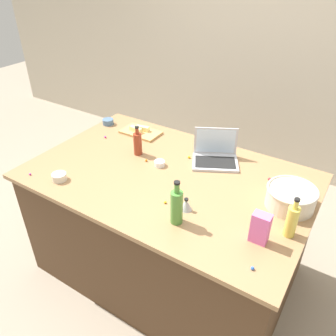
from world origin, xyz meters
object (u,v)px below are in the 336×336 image
at_px(laptop, 215,155).
at_px(bottle_soy, 138,143).
at_px(mixing_bowl_large, 291,197).
at_px(ramekin_wide, 108,122).
at_px(ramekin_small, 160,163).
at_px(cutting_board, 141,132).
at_px(candy_bag, 260,228).
at_px(ramekin_medium, 59,177).
at_px(butter_stick_right, 143,128).
at_px(bottle_oil, 292,221).
at_px(butter_stick_left, 136,129).
at_px(bottle_olive, 177,206).
at_px(kitchen_timer, 186,204).

relative_size(laptop, bottle_soy, 1.72).
distance_m(mixing_bowl_large, ramekin_wide, 1.63).
relative_size(laptop, ramekin_small, 5.26).
relative_size(cutting_board, candy_bag, 1.84).
bearing_deg(ramekin_medium, mixing_bowl_large, 21.80).
distance_m(cutting_board, butter_stick_right, 0.04).
bearing_deg(candy_bag, bottle_oil, 46.93).
xyz_separation_m(mixing_bowl_large, candy_bag, (-0.05, -0.36, 0.02)).
distance_m(bottle_oil, ramekin_wide, 1.74).
distance_m(bottle_soy, ramekin_small, 0.24).
height_order(bottle_soy, ramekin_wide, bottle_soy).
bearing_deg(laptop, butter_stick_left, 176.83).
xyz_separation_m(bottle_oil, butter_stick_left, (-1.36, 0.50, -0.06)).
bearing_deg(bottle_oil, laptop, 144.64).
bearing_deg(butter_stick_right, cutting_board, -96.78).
bearing_deg(ramekin_small, ramekin_medium, -132.45).
xyz_separation_m(laptop, butter_stick_right, (-0.69, 0.08, -0.01)).
height_order(cutting_board, candy_bag, candy_bag).
relative_size(bottle_olive, ramekin_wide, 2.87).
xyz_separation_m(butter_stick_left, kitchen_timer, (0.82, -0.61, -0.00)).
distance_m(laptop, ramekin_small, 0.39).
height_order(bottle_oil, bottle_soy, bottle_oil).
xyz_separation_m(cutting_board, ramekin_small, (0.40, -0.32, 0.01)).
bearing_deg(ramekin_wide, candy_bag, -22.27).
height_order(bottle_soy, ramekin_medium, bottle_soy).
distance_m(bottle_olive, ramekin_medium, 0.85).
bearing_deg(ramekin_medium, cutting_board, 86.59).
xyz_separation_m(mixing_bowl_large, bottle_soy, (-1.09, 0.01, 0.02)).
distance_m(butter_stick_left, ramekin_medium, 0.79).
height_order(ramekin_wide, kitchen_timer, kitchen_timer).
xyz_separation_m(bottle_olive, ramekin_small, (-0.39, 0.42, -0.09)).
relative_size(bottle_oil, kitchen_timer, 3.05).
relative_size(butter_stick_right, ramekin_wide, 1.19).
bearing_deg(butter_stick_left, mixing_bowl_large, -11.36).
xyz_separation_m(ramekin_small, kitchen_timer, (0.39, -0.31, 0.02)).
bearing_deg(bottle_olive, ramekin_small, 132.82).
distance_m(butter_stick_right, kitchen_timer, 1.02).
relative_size(bottle_soy, candy_bag, 1.29).
height_order(laptop, butter_stick_right, laptop).
xyz_separation_m(mixing_bowl_large, kitchen_timer, (-0.49, -0.35, -0.03)).
relative_size(kitchen_timer, candy_bag, 0.45).
xyz_separation_m(bottle_oil, ramekin_medium, (-1.38, -0.29, -0.07)).
bearing_deg(butter_stick_right, bottle_olive, -44.31).
distance_m(bottle_olive, butter_stick_right, 1.10).
bearing_deg(ramekin_wide, butter_stick_right, 5.78).
relative_size(mixing_bowl_large, butter_stick_left, 2.59).
xyz_separation_m(mixing_bowl_large, butter_stick_right, (-1.27, 0.31, -0.03)).
relative_size(butter_stick_right, ramekin_small, 1.53).
distance_m(bottle_oil, kitchen_timer, 0.56).
xyz_separation_m(bottle_oil, butter_stick_right, (-1.33, 0.54, -0.06)).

